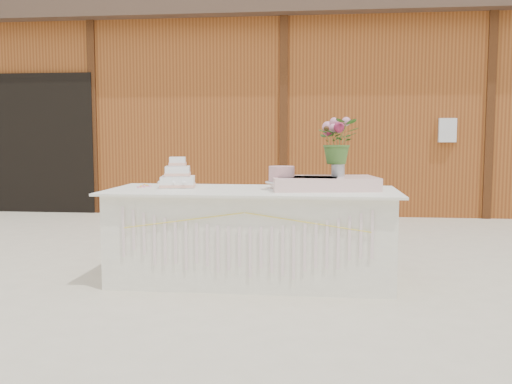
% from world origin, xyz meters
% --- Properties ---
extents(ground, '(80.00, 80.00, 0.00)m').
position_xyz_m(ground, '(0.00, 0.00, 0.00)').
color(ground, beige).
rests_on(ground, ground).
extents(barn, '(12.60, 4.60, 3.30)m').
position_xyz_m(barn, '(-0.01, 5.99, 1.68)').
color(barn, brown).
rests_on(barn, ground).
extents(cake_table, '(2.40, 1.00, 0.77)m').
position_xyz_m(cake_table, '(0.00, -0.00, 0.39)').
color(cake_table, white).
rests_on(cake_table, ground).
extents(wedding_cake, '(0.34, 0.34, 0.26)m').
position_xyz_m(wedding_cake, '(-0.66, 0.12, 0.86)').
color(wedding_cake, white).
rests_on(wedding_cake, cake_table).
extents(pink_cake_stand, '(0.27, 0.27, 0.20)m').
position_xyz_m(pink_cake_stand, '(0.25, 0.00, 0.88)').
color(pink_cake_stand, silver).
rests_on(pink_cake_stand, cake_table).
extents(satin_runner, '(0.92, 0.62, 0.11)m').
position_xyz_m(satin_runner, '(0.59, 0.05, 0.82)').
color(satin_runner, beige).
rests_on(satin_runner, cake_table).
extents(flower_vase, '(0.11, 0.11, 0.15)m').
position_xyz_m(flower_vase, '(0.71, 0.10, 0.95)').
color(flower_vase, silver).
rests_on(flower_vase, satin_runner).
extents(bouquet, '(0.35, 0.30, 0.37)m').
position_xyz_m(bouquet, '(0.71, 0.10, 1.22)').
color(bouquet, '#3E6729').
rests_on(bouquet, flower_vase).
extents(loose_flowers, '(0.21, 0.38, 0.02)m').
position_xyz_m(loose_flowers, '(-0.97, 0.11, 0.78)').
color(loose_flowers, pink).
rests_on(loose_flowers, cake_table).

